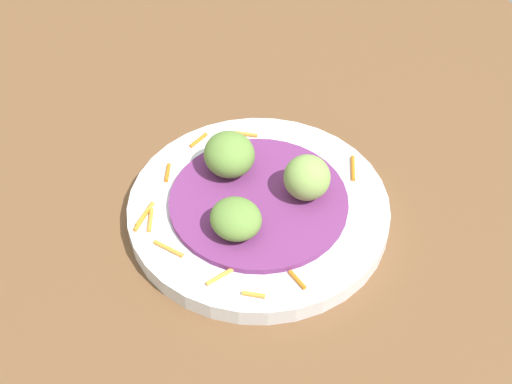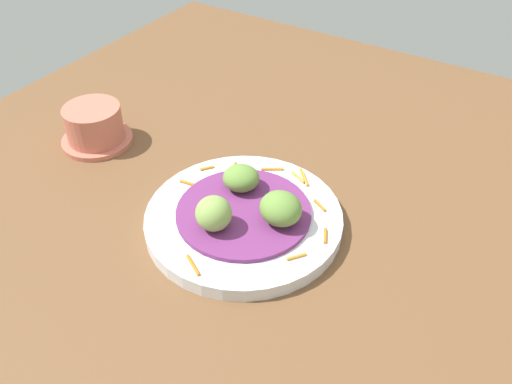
# 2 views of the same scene
# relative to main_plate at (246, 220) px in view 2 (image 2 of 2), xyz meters

# --- Properties ---
(table_surface) EXTENTS (1.10, 1.10, 0.02)m
(table_surface) POSITION_rel_main_plate_xyz_m (0.00, -0.06, -0.02)
(table_surface) COLOR brown
(table_surface) RESTS_ON ground
(main_plate) EXTENTS (0.26, 0.26, 0.02)m
(main_plate) POSITION_rel_main_plate_xyz_m (0.00, 0.00, 0.00)
(main_plate) COLOR silver
(main_plate) RESTS_ON table_surface
(cabbage_bed) EXTENTS (0.18, 0.18, 0.01)m
(cabbage_bed) POSITION_rel_main_plate_xyz_m (-0.00, 0.00, 0.01)
(cabbage_bed) COLOR #702D6B
(cabbage_bed) RESTS_ON main_plate
(carrot_garnish) EXTENTS (0.23, 0.24, 0.00)m
(carrot_garnish) POSITION_rel_main_plate_xyz_m (-0.01, -0.05, 0.01)
(carrot_garnish) COLOR orange
(carrot_garnish) RESTS_ON main_plate
(guac_scoop_left) EXTENTS (0.06, 0.06, 0.04)m
(guac_scoop_left) POSITION_rel_main_plate_xyz_m (0.02, 0.04, 0.04)
(guac_scoop_left) COLOR #84A851
(guac_scoop_left) RESTS_ON cabbage_bed
(guac_scoop_center) EXTENTS (0.06, 0.06, 0.04)m
(guac_scoop_center) POSITION_rel_main_plate_xyz_m (-0.05, -0.01, 0.04)
(guac_scoop_center) COLOR olive
(guac_scoop_center) RESTS_ON cabbage_bed
(guac_scoop_right) EXTENTS (0.06, 0.06, 0.03)m
(guac_scoop_right) POSITION_rel_main_plate_xyz_m (0.03, -0.04, 0.03)
(guac_scoop_right) COLOR olive
(guac_scoop_right) RESTS_ON cabbage_bed
(terracotta_bowl) EXTENTS (0.11, 0.11, 0.06)m
(terracotta_bowl) POSITION_rel_main_plate_xyz_m (0.31, -0.04, 0.02)
(terracotta_bowl) COLOR #C66B56
(terracotta_bowl) RESTS_ON table_surface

